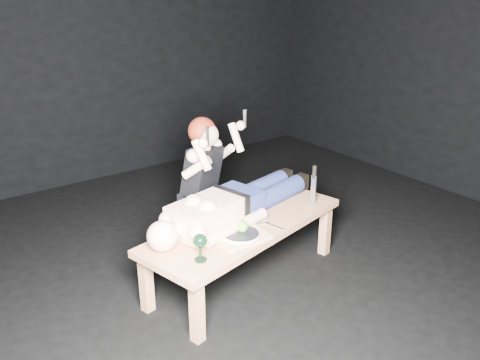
{
  "coord_description": "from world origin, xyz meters",
  "views": [
    {
      "loc": [
        -2.08,
        -2.58,
        2.02
      ],
      "look_at": [
        -0.16,
        0.01,
        0.75
      ],
      "focal_mm": 38.39,
      "sensor_mm": 36.0,
      "label": 1
    }
  ],
  "objects_px": {
    "serving_tray": "(241,237)",
    "carving_knife": "(314,185)",
    "kneeling_woman": "(194,185)",
    "lying_man": "(235,199)",
    "goblet": "(200,248)",
    "table": "(244,251)"
  },
  "relations": [
    {
      "from": "lying_man",
      "to": "serving_tray",
      "type": "xyz_separation_m",
      "value": [
        -0.17,
        -0.3,
        -0.11
      ]
    },
    {
      "from": "table",
      "to": "carving_knife",
      "type": "relative_size",
      "value": 5.07
    },
    {
      "from": "lying_man",
      "to": "kneeling_woman",
      "type": "bearing_deg",
      "value": 89.54
    },
    {
      "from": "lying_man",
      "to": "serving_tray",
      "type": "relative_size",
      "value": 4.26
    },
    {
      "from": "serving_tray",
      "to": "goblet",
      "type": "xyz_separation_m",
      "value": [
        -0.36,
        -0.08,
        0.08
      ]
    },
    {
      "from": "kneeling_woman",
      "to": "carving_knife",
      "type": "bearing_deg",
      "value": -64.9
    },
    {
      "from": "carving_knife",
      "to": "lying_man",
      "type": "bearing_deg",
      "value": 149.95
    },
    {
      "from": "table",
      "to": "serving_tray",
      "type": "distance_m",
      "value": 0.33
    },
    {
      "from": "lying_man",
      "to": "goblet",
      "type": "xyz_separation_m",
      "value": [
        -0.53,
        -0.38,
        -0.04
      ]
    },
    {
      "from": "lying_man",
      "to": "serving_tray",
      "type": "distance_m",
      "value": 0.37
    },
    {
      "from": "lying_man",
      "to": "kneeling_woman",
      "type": "distance_m",
      "value": 0.41
    },
    {
      "from": "lying_man",
      "to": "serving_tray",
      "type": "height_order",
      "value": "lying_man"
    },
    {
      "from": "lying_man",
      "to": "carving_knife",
      "type": "height_order",
      "value": "carving_knife"
    },
    {
      "from": "kneeling_woman",
      "to": "goblet",
      "type": "xyz_separation_m",
      "value": [
        -0.45,
        -0.79,
        -0.03
      ]
    },
    {
      "from": "goblet",
      "to": "carving_knife",
      "type": "distance_m",
      "value": 1.13
    },
    {
      "from": "table",
      "to": "carving_knife",
      "type": "distance_m",
      "value": 0.71
    },
    {
      "from": "serving_tray",
      "to": "carving_knife",
      "type": "relative_size",
      "value": 1.13
    },
    {
      "from": "table",
      "to": "serving_tray",
      "type": "height_order",
      "value": "serving_tray"
    },
    {
      "from": "table",
      "to": "kneeling_woman",
      "type": "bearing_deg",
      "value": 84.91
    },
    {
      "from": "kneeling_woman",
      "to": "serving_tray",
      "type": "relative_size",
      "value": 3.33
    },
    {
      "from": "kneeling_woman",
      "to": "serving_tray",
      "type": "distance_m",
      "value": 0.72
    },
    {
      "from": "lying_man",
      "to": "carving_knife",
      "type": "distance_m",
      "value": 0.61
    }
  ]
}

